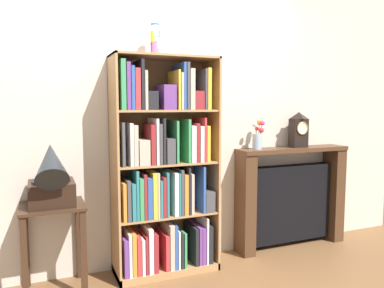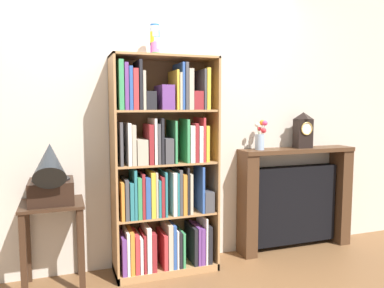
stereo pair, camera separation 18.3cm
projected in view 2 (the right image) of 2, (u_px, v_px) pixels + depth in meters
name	position (u px, v px, depth m)	size (l,w,h in m)	color
ground_plane	(167.00, 273.00, 3.20)	(8.08, 6.40, 0.02)	brown
wall_back	(182.00, 117.00, 3.39)	(5.08, 0.08, 2.62)	beige
bookshelf	(162.00, 176.00, 3.15)	(0.87, 0.36, 1.82)	#A87A4C
cup_stack	(155.00, 40.00, 3.06)	(0.08, 0.08, 0.26)	purple
side_table_left	(53.00, 228.00, 2.88)	(0.46, 0.41, 0.68)	#382316
gramophone	(51.00, 176.00, 2.78)	(0.32, 0.50, 0.54)	black
fireplace_mantel	(295.00, 199.00, 3.71)	(1.19, 0.24, 1.00)	#472D1C
mantel_clock	(303.00, 130.00, 3.64)	(0.16, 0.12, 0.35)	black
flower_vase	(260.00, 137.00, 3.49)	(0.13, 0.12, 0.28)	#99B2D1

